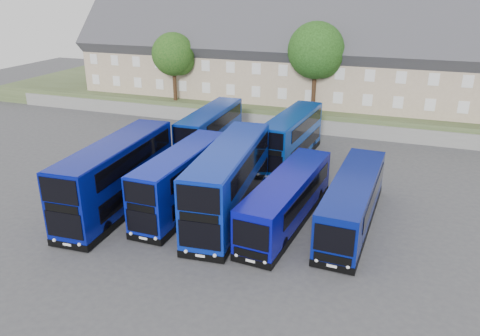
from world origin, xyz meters
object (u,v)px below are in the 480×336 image
dd_front_mid (182,181)px  tree_west (175,56)px  coach_east_a (287,201)px  dd_front_left (117,177)px  tree_mid (317,53)px

dd_front_mid → tree_west: bearing=118.7°
tree_west → coach_east_a: bearing=-48.6°
dd_front_mid → tree_west: (-11.46, 21.67, 5.02)m
tree_west → dd_front_left: bearing=-72.5°
dd_front_left → coach_east_a: dd_front_left is taller
tree_mid → tree_west: bearing=-178.2°
dd_front_left → dd_front_mid: 4.42m
tree_west → tree_mid: tree_mid is taller
dd_front_mid → coach_east_a: bearing=4.5°
dd_front_mid → coach_east_a: (7.24, 0.46, -0.47)m
coach_east_a → tree_mid: bearing=102.2°
dd_front_left → coach_east_a: bearing=6.3°
dd_front_mid → coach_east_a: 7.27m
tree_west → tree_mid: (16.00, 0.50, 1.02)m
dd_front_mid → coach_east_a: size_ratio=0.88×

